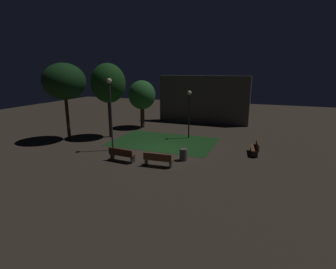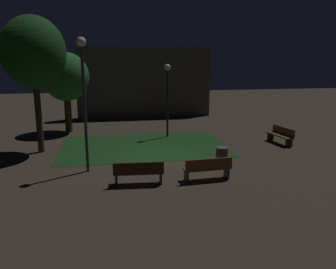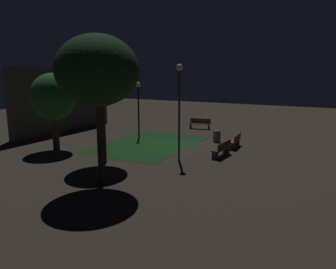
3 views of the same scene
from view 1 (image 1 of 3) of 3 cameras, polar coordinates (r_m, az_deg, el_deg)
name	(u,v)px [view 1 (image 1 of 3)]	position (r m, az deg, el deg)	size (l,w,h in m)	color
ground_plane	(160,149)	(19.55, -1.73, -3.23)	(60.00, 60.00, 0.00)	#3D3328
grass_lawn	(164,142)	(21.52, -0.97, -1.58)	(8.36, 5.59, 0.01)	#194219
bench_path_side	(122,154)	(17.10, -10.18, -4.33)	(1.83, 0.62, 0.88)	#422314
bench_front_right	(158,159)	(15.97, -2.23, -5.46)	(1.83, 0.60, 0.88)	brown
bench_front_left	(255,148)	(19.28, 18.63, -2.74)	(0.72, 1.85, 0.88)	brown
tree_lawn_side	(108,84)	(22.95, -13.00, 10.86)	(2.92, 2.92, 6.35)	#38281C
tree_tall_center	(64,82)	(22.98, -21.85, 10.72)	(3.43, 3.43, 6.35)	#2D2116
tree_back_right	(142,95)	(26.49, -5.75, 8.56)	(2.73, 2.73, 4.78)	#423021
lamp_post_near_wall	(189,106)	(22.17, 4.68, 6.30)	(0.36, 0.36, 4.11)	black
lamp_post_path_center	(110,103)	(18.97, -12.53, 6.70)	(0.36, 0.36, 5.24)	#333338
trash_bin	(183,155)	(17.08, 3.41, -4.44)	(0.51, 0.51, 0.79)	#4C4C4C
building_wall_backdrop	(203,100)	(29.01, 7.68, 7.58)	(9.93, 0.80, 5.18)	#4C4742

